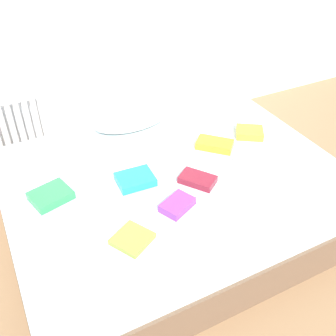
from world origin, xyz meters
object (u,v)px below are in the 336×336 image
object	(u,v)px
pillow	(132,119)
textbook_purple	(177,205)
radiator	(13,128)
textbook_lime	(132,239)
textbook_teal	(135,179)
textbook_maroon	(198,179)
bed	(171,201)
textbook_white	(253,164)
textbook_orange	(215,144)
textbook_green	(51,196)
textbook_yellow	(250,133)

from	to	relation	value
pillow	textbook_purple	xyz separation A→B (m)	(-0.11, -0.88, -0.05)
radiator	textbook_lime	bearing A→B (deg)	-78.30
textbook_teal	textbook_maroon	distance (m)	0.36
bed	textbook_white	xyz separation A→B (m)	(0.46, -0.19, 0.27)
bed	textbook_orange	distance (m)	0.46
textbook_maroon	textbook_green	bearing A→B (deg)	-142.50
pillow	textbook_green	distance (m)	0.86
pillow	bed	bearing A→B (deg)	-87.91
radiator	textbook_maroon	size ratio (longest dim) A/B	2.46
bed	textbook_green	xyz separation A→B (m)	(-0.72, 0.07, 0.28)
radiator	textbook_orange	xyz separation A→B (m)	(1.13, -1.11, 0.17)
textbook_green	bed	bearing A→B (deg)	-20.24
textbook_green	textbook_teal	size ratio (longest dim) A/B	1.00
textbook_purple	textbook_lime	bearing A→B (deg)	174.69
bed	textbook_orange	size ratio (longest dim) A/B	8.60
textbook_lime	textbook_orange	distance (m)	0.94
textbook_lime	textbook_white	world-z (taller)	textbook_white
textbook_teal	textbook_white	bearing A→B (deg)	-11.50
pillow	textbook_purple	bearing A→B (deg)	-96.96
textbook_green	textbook_teal	xyz separation A→B (m)	(0.47, -0.08, -0.00)
pillow	textbook_green	size ratio (longest dim) A/B	2.61
bed	textbook_orange	bearing A→B (deg)	13.38
textbook_yellow	textbook_maroon	world-z (taller)	textbook_yellow
textbook_orange	pillow	bearing A→B (deg)	173.48
textbook_purple	textbook_teal	size ratio (longest dim) A/B	0.85
textbook_white	textbook_orange	bearing A→B (deg)	114.36
textbook_white	textbook_orange	distance (m)	0.30
textbook_green	textbook_purple	world-z (taller)	textbook_green
textbook_white	textbook_orange	size ratio (longest dim) A/B	0.77
textbook_white	textbook_purple	xyz separation A→B (m)	(-0.59, -0.12, 0.01)
textbook_lime	pillow	bearing A→B (deg)	38.07
textbook_teal	textbook_maroon	world-z (taller)	textbook_teal
textbook_lime	textbook_teal	size ratio (longest dim) A/B	0.82
radiator	textbook_teal	distance (m)	1.33
textbook_orange	textbook_maroon	bearing A→B (deg)	-92.22
textbook_teal	textbook_maroon	size ratio (longest dim) A/B	1.03
textbook_white	textbook_teal	world-z (taller)	textbook_teal
textbook_purple	textbook_maroon	size ratio (longest dim) A/B	0.88
textbook_purple	pillow	bearing A→B (deg)	58.41
textbook_lime	textbook_maroon	bearing A→B (deg)	-3.54
textbook_green	textbook_orange	xyz separation A→B (m)	(1.08, 0.02, 0.00)
textbook_green	textbook_white	distance (m)	1.20
pillow	textbook_lime	bearing A→B (deg)	-112.69
pillow	textbook_teal	distance (m)	0.62
radiator	pillow	distance (m)	1.00
radiator	textbook_yellow	distance (m)	1.80
bed	textbook_green	world-z (taller)	textbook_green
bed	textbook_white	world-z (taller)	textbook_white
radiator	textbook_green	bearing A→B (deg)	-87.23
textbook_teal	textbook_green	bearing A→B (deg)	173.28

